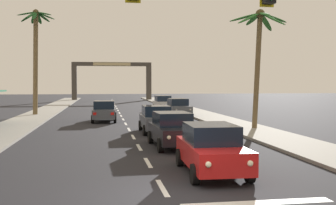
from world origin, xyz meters
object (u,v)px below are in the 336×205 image
town_gateway_arch (112,76)px  sedan_parked_nearest_kerb (178,107)px  traffic_signal_mast (274,11)px  palm_left_third (36,46)px  sedan_fifth_in_queue (156,119)px  palm_right_second (259,42)px  sedan_third_in_queue (172,129)px  sedan_lead_at_stop_bar (211,149)px  sedan_parked_mid_kerb (163,103)px  sedan_oncoming_far (104,111)px

town_gateway_arch → sedan_parked_nearest_kerb: bearing=-82.2°
traffic_signal_mast → palm_left_third: bearing=110.7°
sedan_fifth_in_queue → palm_right_second: 8.45m
sedan_third_in_queue → sedan_parked_nearest_kerb: 18.19m
sedan_lead_at_stop_bar → palm_right_second: bearing=61.9°
sedan_parked_mid_kerb → palm_left_third: 15.41m
sedan_lead_at_stop_bar → sedan_third_in_queue: (-0.32, 5.93, 0.00)m
sedan_parked_mid_kerb → sedan_oncoming_far: bearing=-117.6°
sedan_parked_nearest_kerb → palm_left_third: palm_left_third is taller
sedan_parked_mid_kerb → palm_left_third: (-13.03, -5.84, 5.78)m
sedan_parked_mid_kerb → palm_right_second: (3.35, -20.47, 4.92)m
sedan_third_in_queue → sedan_oncoming_far: bearing=102.9°
sedan_parked_nearest_kerb → sedan_parked_mid_kerb: 8.91m
sedan_lead_at_stop_bar → town_gateway_arch: 62.00m
sedan_parked_nearest_kerb → palm_left_third: bearing=166.8°
sedan_parked_nearest_kerb → palm_left_third: 14.67m
sedan_third_in_queue → sedan_fifth_in_queue: bearing=90.1°
traffic_signal_mast → sedan_fifth_in_queue: 14.96m
sedan_fifth_in_queue → sedan_parked_nearest_kerb: bearing=73.2°
sedan_fifth_in_queue → sedan_oncoming_far: same height
sedan_third_in_queue → palm_right_second: (6.84, 6.28, 4.92)m
sedan_lead_at_stop_bar → palm_left_third: palm_left_third is taller
sedan_fifth_in_queue → sedan_third_in_queue: bearing=-89.9°
sedan_oncoming_far → sedan_parked_mid_kerb: size_ratio=1.00×
sedan_oncoming_far → sedan_parked_mid_kerb: (6.69, 12.78, 0.00)m
traffic_signal_mast → sedan_oncoming_far: size_ratio=2.58×
sedan_third_in_queue → palm_left_third: (-9.55, 20.91, 5.78)m
sedan_oncoming_far → sedan_parked_mid_kerb: same height
sedan_third_in_queue → palm_right_second: bearing=42.5°
sedan_oncoming_far → sedan_third_in_queue: bearing=-77.1°
sedan_parked_mid_kerb → town_gateway_arch: 29.85m
sedan_oncoming_far → town_gateway_arch: (1.60, 41.97, 3.62)m
sedan_parked_nearest_kerb → town_gateway_arch: town_gateway_arch is taller
palm_right_second → sedan_third_in_queue: bearing=-137.5°
traffic_signal_mast → town_gateway_arch: traffic_signal_mast is taller
sedan_third_in_queue → sedan_parked_mid_kerb: bearing=82.6°
sedan_oncoming_far → palm_left_third: palm_left_third is taller
sedan_lead_at_stop_bar → sedan_parked_mid_kerb: 32.83m
traffic_signal_mast → sedan_parked_mid_kerb: 35.39m
traffic_signal_mast → palm_right_second: size_ratio=1.46×
sedan_fifth_in_queue → sedan_parked_mid_kerb: same height
sedan_fifth_in_queue → sedan_parked_mid_kerb: 21.11m
sedan_parked_nearest_kerb → palm_left_third: size_ratio=0.45×
sedan_third_in_queue → palm_left_third: palm_left_third is taller
traffic_signal_mast → sedan_parked_nearest_kerb: 26.59m
sedan_lead_at_stop_bar → sedan_third_in_queue: same height
town_gateway_arch → palm_right_second: bearing=-80.3°
palm_right_second → sedan_parked_mid_kerb: bearing=99.3°
town_gateway_arch → sedan_parked_mid_kerb: bearing=-80.1°
sedan_lead_at_stop_bar → sedan_parked_nearest_kerb: (3.26, 23.77, 0.00)m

